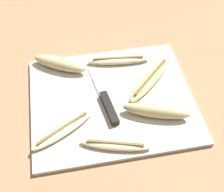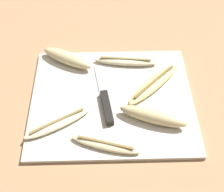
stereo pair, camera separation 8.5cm
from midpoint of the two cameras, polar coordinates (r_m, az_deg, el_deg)
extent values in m
plane|color=tan|center=(0.86, 2.80, -1.10)|extent=(4.00, 4.00, 0.00)
cube|color=beige|center=(0.86, 2.82, -0.85)|extent=(0.44, 0.37, 0.01)
cube|color=black|center=(0.82, 2.00, -2.30)|extent=(0.04, 0.11, 0.02)
cube|color=#B7BABF|center=(0.90, 0.59, 2.88)|extent=(0.04, 0.11, 0.00)
ellipsoid|color=#DBC684|center=(0.89, 10.39, 2.05)|extent=(0.18, 0.17, 0.02)
cube|color=brown|center=(0.88, 10.49, 2.51)|extent=(0.12, 0.12, 0.00)
ellipsoid|color=beige|center=(0.76, 2.05, -9.07)|extent=(0.18, 0.08, 0.02)
cube|color=olive|center=(0.75, 2.07, -8.71)|extent=(0.13, 0.04, 0.00)
ellipsoid|color=beige|center=(0.81, 10.49, -3.85)|extent=(0.18, 0.09, 0.04)
ellipsoid|color=beige|center=(0.80, -6.93, -5.09)|extent=(0.18, 0.12, 0.02)
cube|color=olive|center=(0.79, -7.00, -4.70)|extent=(0.13, 0.08, 0.00)
ellipsoid|color=beige|center=(0.94, -5.62, 6.78)|extent=(0.16, 0.12, 0.04)
ellipsoid|color=beige|center=(0.94, 5.08, 6.22)|extent=(0.19, 0.05, 0.02)
cube|color=olive|center=(0.93, 5.12, 6.69)|extent=(0.15, 0.02, 0.00)
camera|label=1|loc=(0.04, -87.13, 3.49)|focal=50.00mm
camera|label=2|loc=(0.04, 92.87, -3.49)|focal=50.00mm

